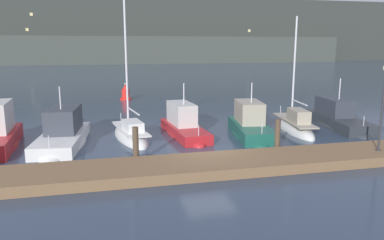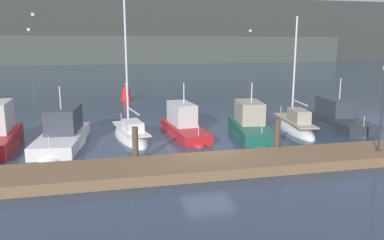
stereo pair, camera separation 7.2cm
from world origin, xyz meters
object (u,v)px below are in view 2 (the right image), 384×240
at_px(sailboat_berth_3, 131,136).
at_px(sailboat_berth_6, 294,128).
at_px(motorboat_berth_7, 338,122).
at_px(dock_lamppost, 384,94).
at_px(motorboat_berth_4, 184,130).
at_px(motorboat_berth_5, 251,130).
at_px(channel_buoy, 126,94).
at_px(motorboat_berth_2, 63,138).

xyz_separation_m(sailboat_berth_3, sailboat_berth_6, (10.57, -0.21, 0.04)).
bearing_deg(sailboat_berth_6, motorboat_berth_7, 7.50).
relative_size(sailboat_berth_6, dock_lamppost, 1.92).
bearing_deg(dock_lamppost, motorboat_berth_4, 138.73).
relative_size(motorboat_berth_5, dock_lamppost, 1.52).
relative_size(motorboat_berth_5, channel_buoy, 3.68).
xyz_separation_m(motorboat_berth_2, motorboat_berth_5, (11.02, -0.47, 0.04)).
height_order(motorboat_berth_5, dock_lamppost, dock_lamppost).
bearing_deg(motorboat_berth_5, motorboat_berth_7, 9.70).
height_order(motorboat_berth_5, motorboat_berth_7, motorboat_berth_7).
xyz_separation_m(sailboat_berth_3, motorboat_berth_7, (14.06, 0.25, 0.19)).
height_order(motorboat_berth_4, motorboat_berth_5, motorboat_berth_5).
bearing_deg(sailboat_berth_3, channel_buoy, 87.67).
height_order(motorboat_berth_2, motorboat_berth_5, motorboat_berth_2).
distance_m(motorboat_berth_5, dock_lamppost, 7.85).
height_order(sailboat_berth_3, motorboat_berth_5, sailboat_berth_3).
bearing_deg(sailboat_berth_6, motorboat_berth_2, -179.06).
relative_size(motorboat_berth_5, sailboat_berth_6, 0.79).
bearing_deg(motorboat_berth_2, motorboat_berth_4, 5.05).
relative_size(channel_buoy, dock_lamppost, 0.41).
bearing_deg(sailboat_berth_3, motorboat_berth_7, 1.00).
relative_size(motorboat_berth_2, sailboat_berth_3, 0.82).
bearing_deg(sailboat_berth_3, dock_lamppost, -31.34).
bearing_deg(channel_buoy, motorboat_berth_4, -80.72).
bearing_deg(dock_lamppost, motorboat_berth_2, 156.84).
xyz_separation_m(motorboat_berth_2, dock_lamppost, (15.19, -6.50, 2.87)).
height_order(sailboat_berth_6, motorboat_berth_7, sailboat_berth_6).
distance_m(channel_buoy, dock_lamppost, 25.71).
distance_m(motorboat_berth_2, sailboat_berth_6, 14.36).
relative_size(motorboat_berth_2, sailboat_berth_6, 0.90).
bearing_deg(motorboat_berth_7, sailboat_berth_3, -179.00).
bearing_deg(motorboat_berth_4, dock_lamppost, -41.27).
relative_size(motorboat_berth_2, channel_buoy, 4.17).
bearing_deg(dock_lamppost, channel_buoy, 114.84).
bearing_deg(channel_buoy, dock_lamppost, -65.16).
distance_m(motorboat_berth_2, motorboat_berth_4, 7.10).
distance_m(motorboat_berth_2, motorboat_berth_5, 11.03).
distance_m(sailboat_berth_3, channel_buoy, 16.29).
bearing_deg(motorboat_berth_2, motorboat_berth_7, 2.23).
bearing_deg(motorboat_berth_7, motorboat_berth_5, -170.30).
bearing_deg(motorboat_berth_7, dock_lamppost, -110.27).
relative_size(motorboat_berth_7, dock_lamppost, 1.80).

